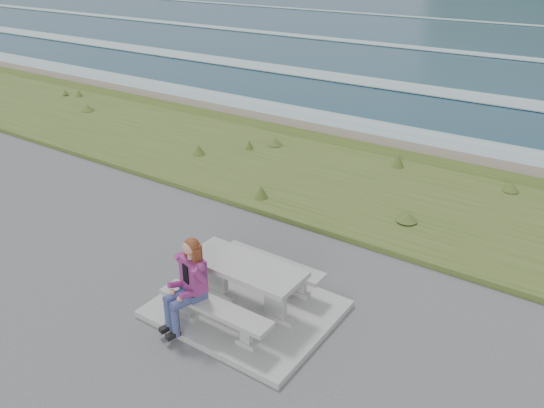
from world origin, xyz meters
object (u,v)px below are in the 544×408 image
at_px(picnic_table, 245,274).
at_px(bench_seaward, 272,266).
at_px(seated_woman, 186,296).
at_px(bench_landward, 215,311).

bearing_deg(picnic_table, bench_seaward, 90.00).
bearing_deg(picnic_table, seated_woman, -116.94).
relative_size(picnic_table, bench_seaward, 1.00).
height_order(picnic_table, bench_seaward, picnic_table).
relative_size(bench_seaward, seated_woman, 1.31).
xyz_separation_m(picnic_table, seated_woman, (-0.42, -0.83, -0.08)).
xyz_separation_m(bench_landward, bench_seaward, (0.00, 1.40, 0.00)).
xyz_separation_m(picnic_table, bench_landward, (0.00, -0.70, -0.23)).
height_order(bench_seaward, seated_woman, seated_woman).
relative_size(picnic_table, seated_woman, 1.31).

